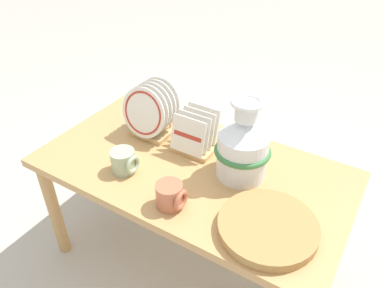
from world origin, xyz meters
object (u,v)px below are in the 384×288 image
at_px(ceramic_vase, 243,146).
at_px(dish_rack_round_plates, 150,113).
at_px(dish_rack_square_plates, 195,137).
at_px(mug_sage_glaze, 124,161).
at_px(mug_terracotta_glaze, 171,196).
at_px(wicker_charger_stack, 268,227).

xyz_separation_m(ceramic_vase, dish_rack_round_plates, (-0.47, 0.04, -0.02)).
distance_m(dish_rack_square_plates, mug_sage_glaze, 0.32).
bearing_deg(dish_rack_square_plates, mug_sage_glaze, -120.78).
distance_m(dish_rack_round_plates, mug_terracotta_glaze, 0.48).
relative_size(dish_rack_round_plates, dish_rack_square_plates, 1.39).
bearing_deg(dish_rack_round_plates, mug_sage_glaze, -75.96).
height_order(dish_rack_round_plates, wicker_charger_stack, dish_rack_round_plates).
distance_m(dish_rack_square_plates, mug_terracotta_glaze, 0.35).
xyz_separation_m(dish_rack_round_plates, mug_sage_glaze, (0.07, -0.27, -0.06)).
bearing_deg(mug_terracotta_glaze, dish_rack_square_plates, 107.13).
bearing_deg(dish_rack_round_plates, ceramic_vase, -5.39).
bearing_deg(ceramic_vase, mug_sage_glaze, -150.87).
xyz_separation_m(dish_rack_square_plates, wicker_charger_stack, (0.44, -0.27, -0.04)).
height_order(dish_rack_round_plates, mug_terracotta_glaze, dish_rack_round_plates).
relative_size(ceramic_vase, mug_terracotta_glaze, 3.11).
xyz_separation_m(dish_rack_round_plates, mug_terracotta_glaze, (0.33, -0.33, -0.06)).
bearing_deg(mug_sage_glaze, dish_rack_round_plates, 104.04).
height_order(ceramic_vase, dish_rack_square_plates, ceramic_vase).
distance_m(dish_rack_square_plates, wicker_charger_stack, 0.52).
bearing_deg(wicker_charger_stack, mug_terracotta_glaze, -168.57).
xyz_separation_m(dish_rack_round_plates, wicker_charger_stack, (0.67, -0.27, -0.09)).
bearing_deg(mug_sage_glaze, mug_terracotta_glaze, -13.82).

